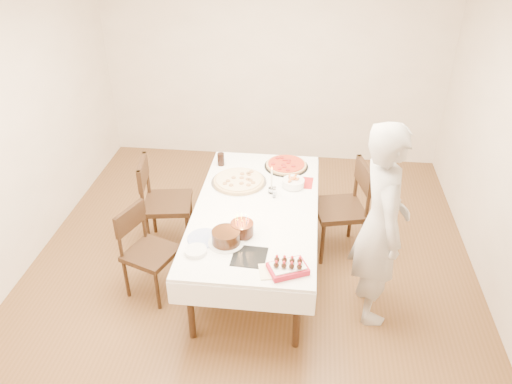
# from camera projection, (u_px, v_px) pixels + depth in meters

# --- Properties ---
(floor) EXTENTS (5.00, 5.00, 0.00)m
(floor) POSITION_uv_depth(u_px,v_px,m) (251.00, 268.00, 5.06)
(floor) COLOR brown
(floor) RESTS_ON ground
(wall_back) EXTENTS (4.50, 0.04, 2.70)m
(wall_back) POSITION_uv_depth(u_px,v_px,m) (274.00, 62.00, 6.46)
(wall_back) COLOR silver
(wall_back) RESTS_ON floor
(wall_left) EXTENTS (0.04, 5.00, 2.70)m
(wall_left) POSITION_uv_depth(u_px,v_px,m) (6.00, 137.00, 4.56)
(wall_left) COLOR silver
(wall_left) RESTS_ON floor
(dining_table) EXTENTS (1.36, 2.25, 0.75)m
(dining_table) POSITION_uv_depth(u_px,v_px,m) (256.00, 239.00, 4.86)
(dining_table) COLOR white
(dining_table) RESTS_ON floor
(chair_right_savory) EXTENTS (0.63, 0.63, 1.03)m
(chair_right_savory) POSITION_uv_depth(u_px,v_px,m) (339.00, 209.00, 5.05)
(chair_right_savory) COLOR #311C10
(chair_right_savory) RESTS_ON floor
(chair_left_savory) EXTENTS (0.59, 0.59, 1.02)m
(chair_left_savory) POSITION_uv_depth(u_px,v_px,m) (168.00, 203.00, 5.16)
(chair_left_savory) COLOR #311C10
(chair_left_savory) RESTS_ON floor
(chair_left_dessert) EXTENTS (0.59, 0.59, 0.89)m
(chair_left_dessert) POSITION_uv_depth(u_px,v_px,m) (151.00, 254.00, 4.56)
(chair_left_dessert) COLOR #311C10
(chair_left_dessert) RESTS_ON floor
(person) EXTENTS (0.52, 0.72, 1.85)m
(person) POSITION_uv_depth(u_px,v_px,m) (381.00, 225.00, 4.11)
(person) COLOR #BDB7B2
(person) RESTS_ON floor
(pizza_white) EXTENTS (0.68, 0.68, 0.04)m
(pizza_white) POSITION_uv_depth(u_px,v_px,m) (239.00, 181.00, 5.03)
(pizza_white) COLOR beige
(pizza_white) RESTS_ON dining_table
(pizza_pepperoni) EXTENTS (0.61, 0.61, 0.04)m
(pizza_pepperoni) POSITION_uv_depth(u_px,v_px,m) (286.00, 165.00, 5.31)
(pizza_pepperoni) COLOR red
(pizza_pepperoni) RESTS_ON dining_table
(red_placemat) EXTENTS (0.25, 0.25, 0.01)m
(red_placemat) POSITION_uv_depth(u_px,v_px,m) (301.00, 183.00, 5.04)
(red_placemat) COLOR #B21E1E
(red_placemat) RESTS_ON dining_table
(pasta_bowl) EXTENTS (0.29, 0.29, 0.07)m
(pasta_bowl) POSITION_uv_depth(u_px,v_px,m) (293.00, 183.00, 4.95)
(pasta_bowl) COLOR white
(pasta_bowl) RESTS_ON dining_table
(taper_candle) EXTENTS (0.08, 0.08, 0.29)m
(taper_candle) POSITION_uv_depth(u_px,v_px,m) (272.00, 180.00, 4.80)
(taper_candle) COLOR white
(taper_candle) RESTS_ON dining_table
(shaker_pair) EXTENTS (0.09, 0.09, 0.09)m
(shaker_pair) POSITION_uv_depth(u_px,v_px,m) (274.00, 194.00, 4.78)
(shaker_pair) COLOR white
(shaker_pair) RESTS_ON dining_table
(cola_glass) EXTENTS (0.10, 0.10, 0.14)m
(cola_glass) POSITION_uv_depth(u_px,v_px,m) (221.00, 159.00, 5.32)
(cola_glass) COLOR black
(cola_glass) RESTS_ON dining_table
(layer_cake) EXTENTS (0.41, 0.41, 0.12)m
(layer_cake) POSITION_uv_depth(u_px,v_px,m) (226.00, 237.00, 4.17)
(layer_cake) COLOR black
(layer_cake) RESTS_ON dining_table
(cake_board) EXTENTS (0.29, 0.29, 0.01)m
(cake_board) POSITION_uv_depth(u_px,v_px,m) (249.00, 257.00, 4.04)
(cake_board) COLOR black
(cake_board) RESTS_ON dining_table
(birthday_cake) EXTENTS (0.25, 0.25, 0.18)m
(birthday_cake) POSITION_uv_depth(u_px,v_px,m) (242.00, 225.00, 4.24)
(birthday_cake) COLOR #35170E
(birthday_cake) RESTS_ON dining_table
(strawberry_box) EXTENTS (0.35, 0.30, 0.07)m
(strawberry_box) POSITION_uv_depth(u_px,v_px,m) (288.00, 268.00, 3.87)
(strawberry_box) COLOR maroon
(strawberry_box) RESTS_ON dining_table
(box_lid) EXTENTS (0.31, 0.24, 0.02)m
(box_lid) POSITION_uv_depth(u_px,v_px,m) (277.00, 271.00, 3.89)
(box_lid) COLOR beige
(box_lid) RESTS_ON dining_table
(plate_stack) EXTENTS (0.22, 0.22, 0.04)m
(plate_stack) POSITION_uv_depth(u_px,v_px,m) (196.00, 251.00, 4.08)
(plate_stack) COLOR white
(plate_stack) RESTS_ON dining_table
(china_plate) EXTENTS (0.31, 0.31, 0.01)m
(china_plate) POSITION_uv_depth(u_px,v_px,m) (204.00, 238.00, 4.25)
(china_plate) COLOR white
(china_plate) RESTS_ON dining_table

